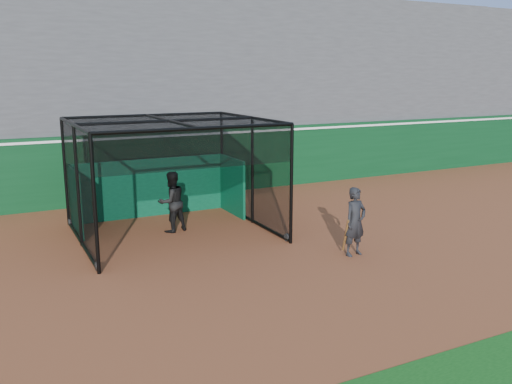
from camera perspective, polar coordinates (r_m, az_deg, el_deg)
name	(u,v)px	position (r m, az deg, el deg)	size (l,w,h in m)	color
ground	(258,268)	(13.17, 0.19, -8.04)	(120.00, 120.00, 0.00)	brown
outfield_wall	(155,164)	(20.56, -10.61, 2.89)	(50.00, 0.50, 2.50)	#0A3919
grandstand	(126,77)	(23.94, -13.52, 11.73)	(50.00, 7.85, 8.95)	#4C4C4F
batting_cage	(171,178)	(15.77, -8.90, 1.43)	(5.29, 4.85, 3.29)	black
batter	(172,202)	(16.11, -8.88, -1.03)	(0.88, 0.68, 1.80)	black
on_deck_player	(355,222)	(14.07, 10.41, -3.10)	(0.70, 0.51, 1.78)	black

